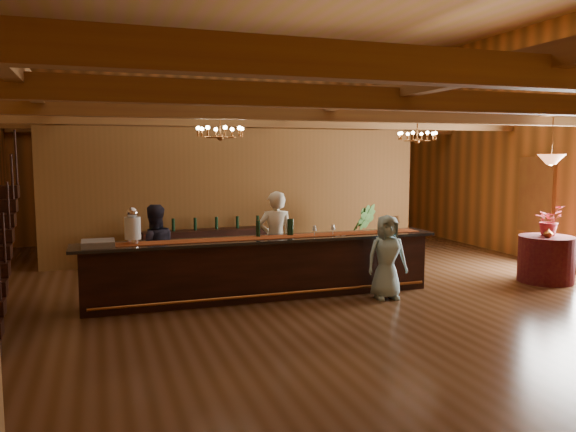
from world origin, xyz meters
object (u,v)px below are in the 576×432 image
object	(u,v)px
bartender	(276,240)
staff_second	(154,251)
chandelier_left	(220,132)
chandelier_right	(417,136)
raffle_drum	(390,223)
pendant_lamp	(551,159)
guest	(387,257)
tasting_bar	(264,267)
backbar_shelf	(206,247)
round_table	(546,259)
beverage_dispenser	(133,226)
floor_plant	(361,233)

from	to	relation	value
bartender	staff_second	world-z (taller)	bartender
chandelier_left	chandelier_right	xyz separation A→B (m)	(4.36, 0.79, -0.01)
raffle_drum	pendant_lamp	bearing A→B (deg)	-9.83
chandelier_left	staff_second	distance (m)	2.38
guest	bartender	bearing A→B (deg)	145.98
staff_second	guest	xyz separation A→B (m)	(3.80, -1.40, -0.09)
tasting_bar	raffle_drum	distance (m)	2.52
backbar_shelf	guest	world-z (taller)	guest
round_table	tasting_bar	bearing A→B (deg)	173.81
tasting_bar	pendant_lamp	size ratio (longest dim) A/B	7.05
round_table	staff_second	world-z (taller)	staff_second
tasting_bar	chandelier_left	xyz separation A→B (m)	(-0.67, 0.32, 2.35)
tasting_bar	staff_second	size ratio (longest dim) A/B	3.88
beverage_dispenser	chandelier_right	size ratio (longest dim) A/B	0.75
backbar_shelf	chandelier_right	distance (m)	5.25
tasting_bar	floor_plant	bearing A→B (deg)	39.02
beverage_dispenser	round_table	size ratio (longest dim) A/B	0.57
tasting_bar	chandelier_right	bearing A→B (deg)	17.03
chandelier_right	floor_plant	bearing A→B (deg)	114.09
beverage_dispenser	guest	size ratio (longest dim) A/B	0.41
round_table	floor_plant	xyz separation A→B (m)	(-2.51, 3.08, 0.23)
tasting_bar	guest	world-z (taller)	guest
tasting_bar	backbar_shelf	xyz separation A→B (m)	(-0.40, 3.29, -0.14)
round_table	chandelier_right	distance (m)	3.53
round_table	floor_plant	bearing A→B (deg)	129.17
round_table	pendant_lamp	bearing A→B (deg)	180.00
chandelier_right	round_table	bearing A→B (deg)	-42.13
raffle_drum	guest	distance (m)	0.94
beverage_dispenser	chandelier_left	bearing A→B (deg)	9.82
chandelier_left	guest	distance (m)	3.59
bartender	floor_plant	bearing A→B (deg)	-136.63
chandelier_right	staff_second	distance (m)	5.88
round_table	pendant_lamp	xyz separation A→B (m)	(-0.00, 0.00, 1.95)
chandelier_left	guest	xyz separation A→B (m)	(2.67, -1.06, -2.15)
beverage_dispenser	backbar_shelf	xyz separation A→B (m)	(1.78, 3.23, -0.95)
beverage_dispenser	pendant_lamp	world-z (taller)	pendant_lamp
beverage_dispenser	guest	distance (m)	4.30
staff_second	guest	distance (m)	4.05
beverage_dispenser	bartender	world-z (taller)	bartender
round_table	staff_second	distance (m)	7.51
staff_second	chandelier_left	bearing A→B (deg)	157.09
backbar_shelf	chandelier_left	xyz separation A→B (m)	(-0.27, -2.97, 2.48)
backbar_shelf	chandelier_right	size ratio (longest dim) A/B	3.54
raffle_drum	round_table	bearing A→B (deg)	-9.83
round_table	pendant_lamp	distance (m)	1.95
chandelier_right	bartender	world-z (taller)	chandelier_right
chandelier_left	pendant_lamp	world-z (taller)	same
chandelier_left	staff_second	bearing A→B (deg)	163.12
raffle_drum	staff_second	world-z (taller)	staff_second
round_table	guest	world-z (taller)	guest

